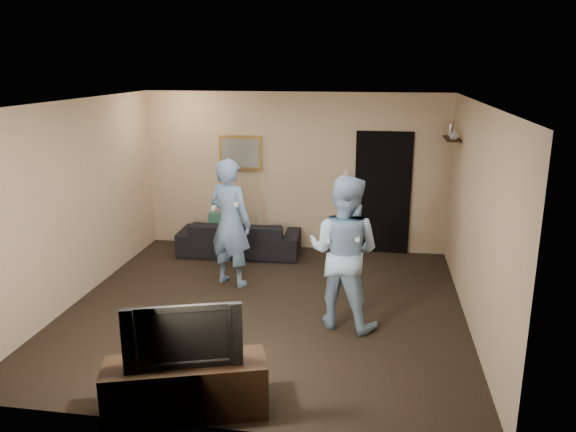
% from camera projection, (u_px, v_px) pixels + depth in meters
% --- Properties ---
extents(ground, '(5.00, 5.00, 0.00)m').
position_uv_depth(ground, '(266.00, 307.00, 7.22)').
color(ground, black).
rests_on(ground, ground).
extents(ceiling, '(5.00, 5.00, 0.04)m').
position_uv_depth(ceiling, '(264.00, 102.00, 6.54)').
color(ceiling, silver).
rests_on(ceiling, wall_back).
extents(wall_back, '(5.00, 0.04, 2.60)m').
position_uv_depth(wall_back, '(294.00, 172.00, 9.26)').
color(wall_back, tan).
rests_on(wall_back, ground).
extents(wall_front, '(5.00, 0.04, 2.60)m').
position_uv_depth(wall_front, '(204.00, 288.00, 4.50)').
color(wall_front, tan).
rests_on(wall_front, ground).
extents(wall_left, '(0.04, 5.00, 2.60)m').
position_uv_depth(wall_left, '(75.00, 202.00, 7.26)').
color(wall_left, tan).
rests_on(wall_left, ground).
extents(wall_right, '(0.04, 5.00, 2.60)m').
position_uv_depth(wall_right, '(476.00, 218.00, 6.50)').
color(wall_right, tan).
rests_on(wall_right, ground).
extents(sofa, '(1.98, 0.84, 0.57)m').
position_uv_depth(sofa, '(240.00, 238.00, 9.16)').
color(sofa, black).
rests_on(sofa, ground).
extents(throw_pillow, '(0.45, 0.19, 0.44)m').
position_uv_depth(throw_pillow, '(222.00, 225.00, 9.15)').
color(throw_pillow, '#184A3B').
rests_on(throw_pillow, sofa).
extents(painting_frame, '(0.72, 0.05, 0.57)m').
position_uv_depth(painting_frame, '(241.00, 153.00, 9.30)').
color(painting_frame, olive).
rests_on(painting_frame, wall_back).
extents(painting_canvas, '(0.62, 0.01, 0.47)m').
position_uv_depth(painting_canvas, '(240.00, 153.00, 9.27)').
color(painting_canvas, slate).
rests_on(painting_canvas, painting_frame).
extents(doorway, '(0.90, 0.06, 2.00)m').
position_uv_depth(doorway, '(382.00, 193.00, 9.09)').
color(doorway, black).
rests_on(doorway, ground).
extents(light_switch, '(0.08, 0.02, 0.12)m').
position_uv_depth(light_switch, '(346.00, 174.00, 9.11)').
color(light_switch, silver).
rests_on(light_switch, wall_back).
extents(wall_shelf, '(0.20, 0.60, 0.03)m').
position_uv_depth(wall_shelf, '(452.00, 139.00, 8.05)').
color(wall_shelf, black).
rests_on(wall_shelf, wall_right).
extents(shelf_vase, '(0.17, 0.17, 0.14)m').
position_uv_depth(shelf_vase, '(454.00, 135.00, 7.82)').
color(shelf_vase, '#A9A8AD').
rests_on(shelf_vase, wall_shelf).
extents(shelf_figurine, '(0.06, 0.06, 0.18)m').
position_uv_depth(shelf_figurine, '(451.00, 130.00, 8.22)').
color(shelf_figurine, '#B7B8BC').
rests_on(shelf_figurine, wall_shelf).
extents(tv_console, '(1.50, 0.87, 0.51)m').
position_uv_depth(tv_console, '(186.00, 388.00, 4.99)').
color(tv_console, black).
rests_on(tv_console, ground).
extents(television, '(1.00, 0.43, 0.58)m').
position_uv_depth(television, '(183.00, 332.00, 4.84)').
color(television, black).
rests_on(television, tv_console).
extents(wii_player_left, '(0.77, 0.64, 1.80)m').
position_uv_depth(wii_player_left, '(230.00, 223.00, 7.78)').
color(wii_player_left, '#678EB3').
rests_on(wii_player_left, ground).
extents(wii_player_right, '(1.05, 0.92, 1.82)m').
position_uv_depth(wii_player_right, '(344.00, 252.00, 6.53)').
color(wii_player_right, '#9BC2E2').
rests_on(wii_player_right, ground).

